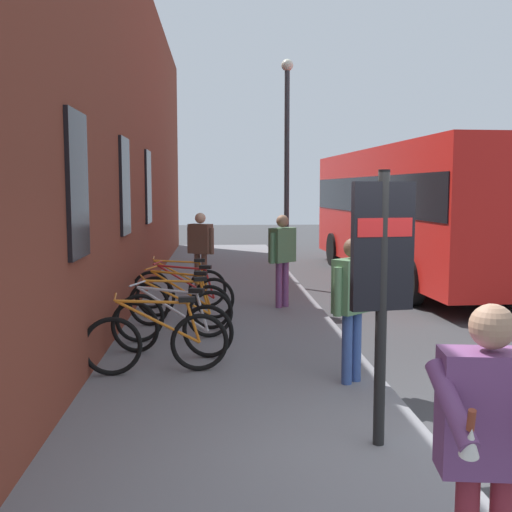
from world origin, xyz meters
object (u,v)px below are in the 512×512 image
at_px(city_bus, 411,206).
at_px(pedestrian_crossing_street, 352,295).
at_px(bicycle_by_door, 157,342).
at_px(bicycle_far_end, 171,327).
at_px(bicycle_end_of_row, 185,296).
at_px(bicycle_nearest_sign, 180,288).
at_px(tourist_with_hotdogs, 489,433).
at_px(pedestrian_near_bus, 282,251).
at_px(bicycle_under_window, 180,304).
at_px(street_lamp, 287,152).
at_px(transit_info_sign, 382,264).
at_px(pedestrian_by_facade, 201,244).
at_px(bicycle_mid_rack, 176,314).

relative_size(city_bus, pedestrian_crossing_street, 6.31).
relative_size(bicycle_by_door, bicycle_far_end, 1.04).
bearing_deg(city_bus, bicycle_far_end, 142.89).
height_order(bicycle_end_of_row, bicycle_nearest_sign, same).
bearing_deg(tourist_with_hotdogs, pedestrian_near_bus, 0.74).
distance_m(bicycle_under_window, city_bus, 8.09).
height_order(tourist_with_hotdogs, street_lamp, street_lamp).
distance_m(transit_info_sign, pedestrian_by_facade, 8.43).
height_order(bicycle_mid_rack, transit_info_sign, transit_info_sign).
xyz_separation_m(city_bus, tourist_with_hotdogs, (-12.77, 3.62, -0.76)).
relative_size(pedestrian_near_bus, tourist_with_hotdogs, 1.04).
relative_size(city_bus, pedestrian_near_bus, 6.05).
relative_size(bicycle_nearest_sign, transit_info_sign, 0.74).
distance_m(bicycle_under_window, bicycle_nearest_sign, 1.67).
bearing_deg(pedestrian_by_facade, transit_info_sign, -167.85).
bearing_deg(pedestrian_by_facade, bicycle_under_window, 175.82).
bearing_deg(bicycle_under_window, bicycle_end_of_row, -3.72).
xyz_separation_m(bicycle_nearest_sign, pedestrian_near_bus, (-0.02, -1.93, 0.68)).
distance_m(bicycle_by_door, bicycle_end_of_row, 3.28).
xyz_separation_m(bicycle_nearest_sign, city_bus, (4.02, -5.66, 1.41)).
distance_m(bicycle_under_window, pedestrian_crossing_street, 3.76).
bearing_deg(tourist_with_hotdogs, bicycle_mid_rack, 17.37).
distance_m(bicycle_mid_rack, transit_info_sign, 4.60).
bearing_deg(bicycle_by_door, pedestrian_by_facade, -3.59).
xyz_separation_m(bicycle_under_window, pedestrian_by_facade, (3.46, -0.25, 0.67)).
bearing_deg(bicycle_end_of_row, city_bus, -48.26).
height_order(bicycle_end_of_row, city_bus, city_bus).
xyz_separation_m(bicycle_under_window, bicycle_end_of_row, (0.77, -0.05, 0.00)).
distance_m(bicycle_far_end, transit_info_sign, 3.88).
bearing_deg(bicycle_by_door, city_bus, -34.78).
distance_m(bicycle_far_end, street_lamp, 7.46).
distance_m(bicycle_by_door, transit_info_sign, 3.34).
distance_m(bicycle_mid_rack, bicycle_under_window, 0.82).
xyz_separation_m(bicycle_far_end, city_bus, (7.38, -5.58, 1.41)).
bearing_deg(tourist_with_hotdogs, bicycle_under_window, 15.44).
bearing_deg(bicycle_end_of_row, pedestrian_crossing_street, -150.79).
distance_m(bicycle_nearest_sign, transit_info_sign, 6.88).
bearing_deg(bicycle_by_door, tourist_with_hotdogs, -155.57).
xyz_separation_m(bicycle_by_door, pedestrian_by_facade, (5.97, -0.37, 0.67)).
bearing_deg(bicycle_under_window, bicycle_nearest_sign, 3.02).
xyz_separation_m(bicycle_mid_rack, city_bus, (6.52, -5.58, 1.41)).
xyz_separation_m(bicycle_mid_rack, street_lamp, (5.70, -2.28, 2.72)).
relative_size(bicycle_under_window, bicycle_nearest_sign, 0.97).
xyz_separation_m(pedestrian_near_bus, tourist_with_hotdogs, (-8.73, -0.11, -0.03)).
bearing_deg(transit_info_sign, bicycle_mid_rack, 27.18).
distance_m(city_bus, tourist_with_hotdogs, 13.30).
xyz_separation_m(bicycle_by_door, transit_info_sign, (-2.26, -2.14, 1.21)).
relative_size(bicycle_under_window, transit_info_sign, 0.71).
bearing_deg(street_lamp, bicycle_far_end, 160.81).
xyz_separation_m(bicycle_by_door, city_bus, (8.20, -5.70, 1.41)).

